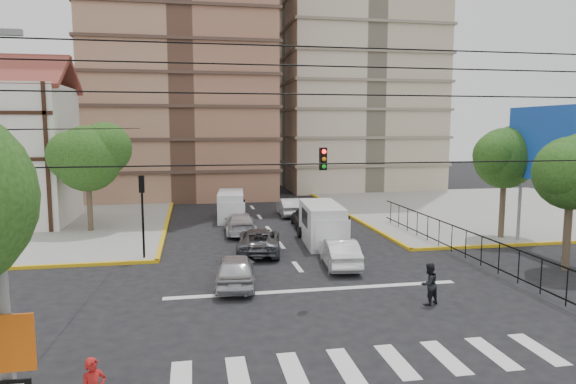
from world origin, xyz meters
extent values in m
plane|color=black|center=(0.00, 0.00, 0.00)|extent=(160.00, 160.00, 0.00)
cube|color=gray|center=(20.00, 20.00, 0.07)|extent=(26.00, 26.00, 0.15)
cube|color=silver|center=(0.00, -6.00, 0.01)|extent=(12.00, 2.40, 0.01)
cube|color=silver|center=(0.00, 1.20, 0.01)|extent=(13.00, 0.40, 0.01)
cylinder|color=slate|center=(14.50, 4.00, 2.15)|extent=(0.20, 0.20, 4.00)
cylinder|color=slate|center=(14.50, 8.00, 2.15)|extent=(0.20, 0.20, 4.00)
cube|color=silver|center=(14.50, 6.00, 6.15)|extent=(0.25, 6.00, 4.00)
cube|color=blue|center=(14.30, 6.00, 6.15)|extent=(0.08, 6.20, 4.20)
cylinder|color=#473828|center=(13.00, 2.00, 2.10)|extent=(0.36, 0.36, 4.20)
sphere|color=#1D3F12|center=(13.00, 2.00, 4.84)|extent=(3.60, 3.60, 3.60)
sphere|color=#1D3F12|center=(12.28, 1.70, 5.03)|extent=(2.70, 2.70, 2.70)
cylinder|color=#473828|center=(14.00, 9.00, 2.24)|extent=(0.36, 0.36, 4.48)
sphere|color=#1D3F12|center=(14.00, 9.00, 5.16)|extent=(3.80, 3.80, 3.80)
sphere|color=#1D3F12|center=(14.95, 9.30, 5.73)|extent=(3.04, 3.04, 3.04)
sphere|color=#1D3F12|center=(13.24, 8.70, 5.35)|extent=(2.85, 2.85, 2.85)
cylinder|color=#473828|center=(-12.00, 16.00, 2.10)|extent=(0.36, 0.36, 4.20)
sphere|color=#1D3F12|center=(-12.00, 16.00, 5.00)|extent=(4.40, 4.40, 4.40)
sphere|color=#1D3F12|center=(-10.90, 16.30, 5.67)|extent=(3.52, 3.52, 3.52)
sphere|color=#1D3F12|center=(-12.88, 15.70, 5.22)|extent=(3.30, 3.30, 3.30)
cylinder|color=black|center=(-7.80, 7.80, 1.90)|extent=(0.12, 0.12, 3.50)
cube|color=black|center=(-7.80, 7.80, 4.10)|extent=(0.28, 0.22, 0.90)
sphere|color=#FF0C0C|center=(-7.80, 7.80, 4.40)|extent=(0.17, 0.17, 0.17)
cube|color=black|center=(0.00, 0.00, 5.80)|extent=(0.28, 0.22, 0.90)
cylinder|color=black|center=(0.00, -9.00, 6.25)|extent=(18.00, 0.03, 0.03)
cube|color=#E5590C|center=(-8.80, -9.25, 2.75)|extent=(0.90, 0.06, 1.20)
cube|color=silver|center=(2.54, 10.03, 1.22)|extent=(2.53, 5.44, 2.43)
cube|color=silver|center=(2.54, 7.91, 1.06)|extent=(2.10, 1.43, 1.69)
cube|color=black|center=(2.54, 7.54, 1.64)|extent=(1.96, 0.26, 0.95)
cylinder|color=black|center=(1.53, 8.34, 0.37)|extent=(0.25, 0.74, 0.74)
cylinder|color=black|center=(3.54, 8.34, 0.37)|extent=(0.25, 0.74, 0.74)
cylinder|color=black|center=(1.53, 11.72, 0.37)|extent=(0.25, 0.74, 0.74)
cylinder|color=black|center=(3.54, 11.72, 0.37)|extent=(0.25, 0.74, 0.74)
cube|color=silver|center=(-2.33, 19.06, 1.08)|extent=(2.31, 4.87, 2.17)
cube|color=silver|center=(-2.33, 17.17, 0.94)|extent=(1.89, 1.29, 1.51)
cube|color=black|center=(-2.33, 16.84, 1.46)|extent=(1.75, 0.26, 0.85)
cylinder|color=black|center=(-3.23, 17.55, 0.33)|extent=(0.25, 0.66, 0.66)
cylinder|color=black|center=(-1.43, 17.55, 0.33)|extent=(0.25, 0.66, 0.66)
cylinder|color=black|center=(-3.23, 20.57, 0.33)|extent=(0.25, 0.66, 0.66)
cylinder|color=black|center=(-1.43, 20.57, 0.33)|extent=(0.25, 0.66, 0.66)
imported|color=#B9B9BE|center=(-3.38, 2.40, 0.74)|extent=(2.13, 4.48, 1.48)
imported|color=white|center=(2.11, 4.67, 0.73)|extent=(1.96, 4.55, 1.46)
imported|color=#505257|center=(-1.55, 8.31, 0.70)|extent=(3.07, 5.33, 1.40)
imported|color=silver|center=(-2.15, 13.76, 0.71)|extent=(2.06, 4.91, 1.42)
imported|color=#29292C|center=(2.69, 15.30, 0.72)|extent=(1.98, 4.35, 1.45)
imported|color=silver|center=(2.39, 20.13, 0.73)|extent=(1.61, 4.43, 1.45)
imported|color=black|center=(4.03, -1.44, 0.85)|extent=(1.01, 0.92, 1.69)
camera|label=1|loc=(-5.14, -19.91, 7.04)|focal=32.00mm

